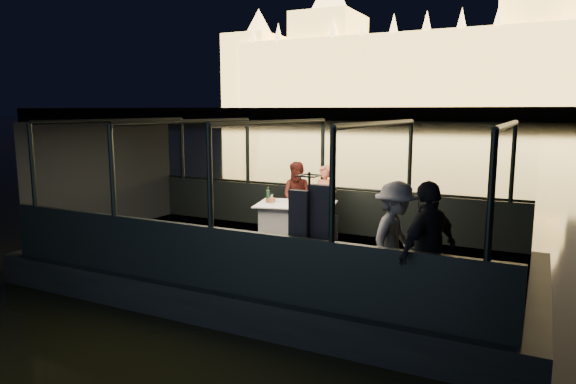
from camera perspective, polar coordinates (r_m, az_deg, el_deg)
The scene contains 28 objects.
river_water at distance 87.89m, azimuth 24.00°, elevation 6.31°, with size 500.00×500.00×0.00m, color black.
boat_hull at distance 9.25m, azimuth -1.12°, elevation -9.88°, with size 8.60×4.40×1.00m, color black.
boat_deck at distance 9.10m, azimuth -1.13°, elevation -7.02°, with size 8.00×4.00×0.04m, color black.
gunwale_port at distance 10.75m, azimuth 3.81°, elevation -1.96°, with size 8.00×0.08×0.90m, color black.
gunwale_starboard at distance 7.33m, azimuth -8.48°, elevation -7.29°, with size 8.00×0.08×0.90m, color black.
cabin_glass_port at distance 10.60m, azimuth 3.88°, elevation 4.16°, with size 8.00×0.02×1.40m, color #99B2B2, non-canonical shape.
cabin_glass_starboard at distance 7.09m, azimuth -8.69°, elevation 1.66°, with size 8.00×0.02×1.40m, color #99B2B2, non-canonical shape.
cabin_roof_glass at distance 8.75m, azimuth -1.18°, elevation 7.74°, with size 8.00×4.00×0.02m, color #99B2B2, non-canonical shape.
end_wall_fore at distance 11.26m, azimuth -19.50°, elevation 1.64°, with size 0.02×4.00×2.30m, color black, non-canonical shape.
end_wall_aft at distance 7.86m, azimuth 25.65°, elevation -1.73°, with size 0.02×4.00×2.30m, color black, non-canonical shape.
canopy_ribs at distance 8.85m, azimuth -1.16°, elevation 0.28°, with size 8.00×4.00×2.30m, color black, non-canonical shape.
embankment at distance 217.79m, azimuth 25.69°, elevation 7.63°, with size 400.00×140.00×6.00m, color #423D33.
parliament_building at distance 184.63m, azimuth 26.08°, elevation 16.24°, with size 220.00×32.00×60.00m, color #F2D18C, non-canonical shape.
dining_table_central at distance 9.73m, azimuth 0.89°, elevation -3.50°, with size 1.45×1.05×0.77m, color beige.
chair_port_left at distance 10.47m, azimuth 0.46°, elevation -2.24°, with size 0.41×0.41×0.87m, color black.
chair_port_right at distance 9.99m, azimuth 3.74°, elevation -2.81°, with size 0.46×0.46×0.99m, color black.
coat_stand at distance 6.81m, azimuth 2.34°, elevation -4.54°, with size 0.47×0.38×1.71m, color black, non-canonical shape.
person_woman_coral at distance 10.22m, azimuth 4.11°, elevation -0.84°, with size 0.51×0.34×1.43m, color #CC644A.
person_man_maroon at distance 10.49m, azimuth 1.15°, elevation -0.56°, with size 0.71×0.55×1.47m, color #441813.
passenger_stripe at distance 6.99m, azimuth 11.81°, elevation -4.80°, with size 1.03×0.58×1.59m, color silver.
passenger_dark at distance 6.32m, azimuth 15.29°, elevation -6.39°, with size 1.00×0.42×1.70m, color black.
wine_bottle at distance 9.79m, azimuth -2.25°, elevation -0.28°, with size 0.06×0.06×0.29m, color #14371E.
bread_basket at distance 9.81m, azimuth -1.94°, elevation -0.90°, with size 0.19×0.19×0.08m, color brown.
amber_candle at distance 9.46m, azimuth 1.51°, elevation -1.27°, with size 0.05×0.05×0.08m, color orange.
plate_near at distance 9.30m, azimuth 2.87°, elevation -1.66°, with size 0.24×0.24×0.02m, color silver.
plate_far at distance 9.87m, azimuth -0.83°, elevation -1.03°, with size 0.25×0.25×0.02m, color white.
wine_glass_white at distance 9.61m, azimuth -1.81°, elevation -0.78°, with size 0.06×0.06×0.18m, color white, non-canonical shape.
wine_glass_red at distance 9.67m, azimuth 2.75°, elevation -0.73°, with size 0.07×0.07×0.20m, color silver, non-canonical shape.
Camera 1 is at (4.06, -7.74, 3.00)m, focal length 32.00 mm.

